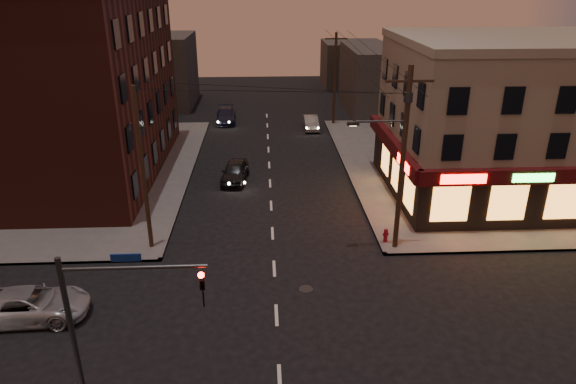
{
  "coord_description": "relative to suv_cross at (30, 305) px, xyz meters",
  "views": [
    {
      "loc": [
        -0.44,
        -19.14,
        14.07
      ],
      "look_at": [
        0.86,
        6.69,
        3.2
      ],
      "focal_mm": 32.0,
      "sensor_mm": 36.0,
      "label": 1
    }
  ],
  "objects": [
    {
      "name": "sedan_near",
      "position": [
        8.31,
        16.32,
        0.03
      ],
      "size": [
        2.19,
        4.5,
        1.48
      ],
      "primitive_type": "imported",
      "rotation": [
        0.0,
        0.0,
        -0.1
      ],
      "color": "black",
      "rests_on": "ground"
    },
    {
      "name": "utility_pole_west",
      "position": [
        4.1,
        6.16,
        3.94
      ],
      "size": [
        0.24,
        0.24,
        9.0
      ],
      "primitive_type": "cylinder",
      "color": "#382619",
      "rests_on": "sidewalk_nw"
    },
    {
      "name": "utility_pole_main",
      "position": [
        17.58,
        5.46,
        5.06
      ],
      "size": [
        4.2,
        0.44,
        10.0
      ],
      "color": "#382619",
      "rests_on": "sidewalk_ne"
    },
    {
      "name": "traffic_signal",
      "position": [
        5.33,
        -5.94,
        3.45
      ],
      "size": [
        4.49,
        0.32,
        6.47
      ],
      "color": "#333538",
      "rests_on": "ground"
    },
    {
      "name": "sedan_far",
      "position": [
        6.62,
        33.18,
        0.0
      ],
      "size": [
        2.18,
        4.95,
        1.41
      ],
      "primitive_type": "imported",
      "rotation": [
        0.0,
        0.0,
        0.04
      ],
      "color": "#181A31",
      "rests_on": "ground"
    },
    {
      "name": "bg_building_ne_b",
      "position": [
        22.9,
        51.66,
        2.29
      ],
      "size": [
        8.0,
        8.0,
        6.0
      ],
      "primitive_type": "cube",
      "color": "#3F3D3A",
      "rests_on": "ground"
    },
    {
      "name": "suv_cross",
      "position": [
        0.0,
        0.0,
        0.0
      ],
      "size": [
        5.18,
        2.59,
        1.41
      ],
      "primitive_type": "imported",
      "rotation": [
        0.0,
        0.0,
        1.62
      ],
      "color": "#A1A4A9",
      "rests_on": "ground"
    },
    {
      "name": "fire_hydrant",
      "position": [
        17.3,
        6.08,
        -0.12
      ],
      "size": [
        0.35,
        0.35,
        0.79
      ],
      "rotation": [
        0.0,
        0.0,
        0.18
      ],
      "color": "maroon",
      "rests_on": "sidewalk_ne"
    },
    {
      "name": "brick_apartment",
      "position": [
        -3.6,
        18.66,
        5.94
      ],
      "size": [
        12.0,
        20.0,
        13.0
      ],
      "primitive_type": "cube",
      "color": "#461C16",
      "rests_on": "sidewalk_nw"
    },
    {
      "name": "sidewalk_ne",
      "position": [
        28.9,
        18.66,
        -0.63
      ],
      "size": [
        24.0,
        28.0,
        0.15
      ],
      "primitive_type": "cube",
      "color": "#514F4C",
      "rests_on": "ground"
    },
    {
      "name": "bg_building_nw",
      "position": [
        -2.1,
        41.66,
        3.29
      ],
      "size": [
        9.0,
        10.0,
        8.0
      ],
      "primitive_type": "cube",
      "color": "#3F3D3A",
      "rests_on": "ground"
    },
    {
      "name": "pizza_building",
      "position": [
        26.83,
        13.09,
        4.64
      ],
      "size": [
        15.85,
        12.85,
        10.5
      ],
      "color": "gray",
      "rests_on": "sidewalk_ne"
    },
    {
      "name": "sedan_mid",
      "position": [
        15.24,
        30.12,
        -0.06
      ],
      "size": [
        1.42,
        3.96,
        1.3
      ],
      "primitive_type": "imported",
      "rotation": [
        0.0,
        0.0,
        0.01
      ],
      "color": "gray",
      "rests_on": "ground"
    },
    {
      "name": "bg_building_ne_a",
      "position": [
        24.9,
        37.66,
        2.79
      ],
      "size": [
        10.0,
        12.0,
        7.0
      ],
      "primitive_type": "cube",
      "color": "#3F3D3A",
      "rests_on": "ground"
    },
    {
      "name": "ground",
      "position": [
        10.9,
        -0.34,
        -0.71
      ],
      "size": [
        120.0,
        120.0,
        0.0
      ],
      "primitive_type": "plane",
      "color": "black",
      "rests_on": "ground"
    },
    {
      "name": "utility_pole_far",
      "position": [
        17.7,
        31.66,
        3.94
      ],
      "size": [
        0.26,
        0.26,
        9.0
      ],
      "primitive_type": "cylinder",
      "color": "#382619",
      "rests_on": "sidewalk_ne"
    },
    {
      "name": "sidewalk_nw",
      "position": [
        -7.1,
        18.66,
        -0.63
      ],
      "size": [
        24.0,
        28.0,
        0.15
      ],
      "primitive_type": "cube",
      "color": "#514F4C",
      "rests_on": "ground"
    }
  ]
}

